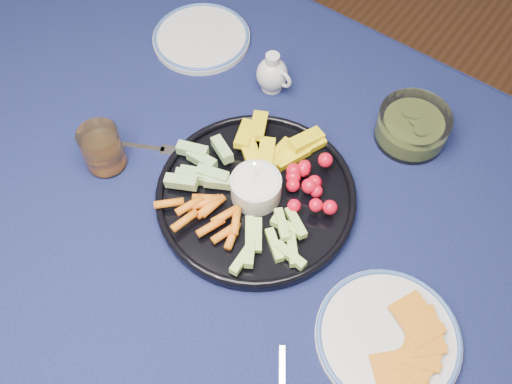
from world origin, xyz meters
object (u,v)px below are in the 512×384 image
Objects in this scene: side_plate_extra at (201,37)px; crudite_platter at (255,193)px; creamer_pitcher at (272,74)px; cheese_plate at (388,337)px; juice_tumbler at (103,150)px; dining_table at (245,229)px; pickle_bowl at (412,127)px.

crudite_platter is at bearing -37.27° from side_plate_extra.
creamer_pitcher is 0.56m from cheese_plate.
crudite_platter is at bearing 20.55° from juice_tumbler.
juice_tumbler is (-0.27, -0.10, 0.02)m from crudite_platter.
crudite_platter is 4.04× the size of juice_tumbler.
creamer_pitcher is 0.42× the size of side_plate_extra.
juice_tumbler reaches higher than dining_table.
pickle_bowl is at bearing 113.93° from cheese_plate.
side_plate_extra is at bearing 100.44° from juice_tumbler.
side_plate_extra is at bearing 139.86° from dining_table.
crudite_platter reaches higher than pickle_bowl.
dining_table is at bearing 169.83° from cheese_plate.
cheese_plate is 0.59m from juice_tumbler.
crudite_platter is 2.63× the size of pickle_bowl.
side_plate_extra is (-0.49, -0.04, -0.02)m from pickle_bowl.
creamer_pitcher reaches higher than dining_table.
creamer_pitcher reaches higher than side_plate_extra.
juice_tumbler is (-0.26, -0.08, 0.13)m from dining_table.
cheese_plate is at bearing 1.92° from juice_tumbler.
cheese_plate is at bearing -10.17° from dining_table.
juice_tumbler is at bearing -79.56° from side_plate_extra.
juice_tumbler reaches higher than side_plate_extra.
creamer_pitcher is at bearing 119.26° from crudite_platter.
dining_table is 7.31× the size of cheese_plate.
crudite_platter is 4.06× the size of creamer_pitcher.
crudite_platter is 0.42m from side_plate_extra.
creamer_pitcher reaches higher than pickle_bowl.
dining_table is 0.44m from side_plate_extra.
cheese_plate reaches higher than side_plate_extra.
cheese_plate is (0.33, -0.06, 0.10)m from dining_table.
cheese_plate is 2.57× the size of juice_tumbler.
juice_tumbler is 0.36m from side_plate_extra.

